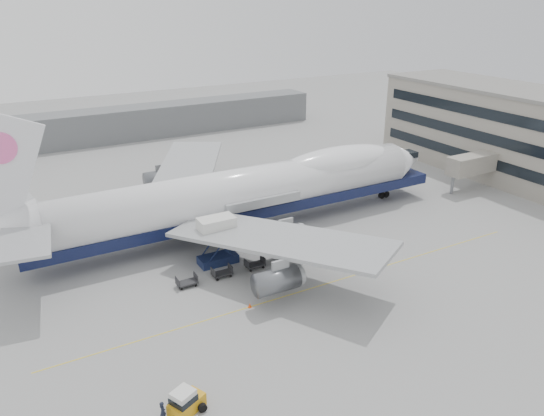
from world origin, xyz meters
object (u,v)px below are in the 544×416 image
baggage_tug (185,402)px  airliner (249,191)px  ground_worker (163,412)px  catering_truck (217,238)px

baggage_tug → airliner: bearing=30.1°
airliner → ground_worker: airliner is taller
ground_worker → baggage_tug: bearing=-100.0°
ground_worker → airliner: bearing=-52.2°
catering_truck → ground_worker: bearing=-122.9°
baggage_tug → ground_worker: size_ratio=1.71×
catering_truck → airliner: bearing=42.4°
catering_truck → ground_worker: 26.15m
catering_truck → baggage_tug: bearing=-119.5°
catering_truck → ground_worker: catering_truck is taller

